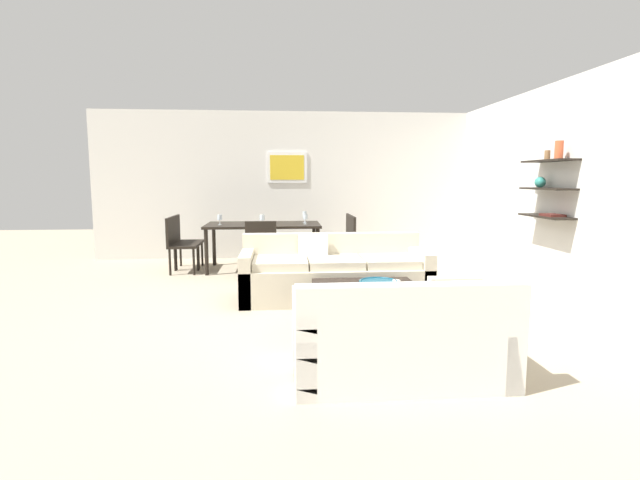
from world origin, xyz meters
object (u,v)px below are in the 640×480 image
Objects in this scene: dining_chair_left_near at (178,241)px; dining_chair_right_near at (346,240)px; coffee_table at (368,307)px; decorative_bowl at (378,284)px; wine_glass_right_far at (305,215)px; dining_chair_left_far at (183,238)px; dining_table at (263,228)px; wine_glass_foot at (262,218)px; loveseat_white at (399,338)px; candle_jar at (396,284)px; dining_chair_right_far at (342,236)px; wine_glass_right_near at (305,217)px; dining_chair_foot at (261,246)px; wine_glass_left_near at (220,218)px; sofa_beige at (334,275)px.

dining_chair_left_near is 1.00× the size of dining_chair_right_near.
coffee_table is 2.75× the size of decorative_bowl.
coffee_table is at bearing -81.65° from wine_glass_right_far.
dining_chair_left_far is 2.04m from wine_glass_right_far.
wine_glass_foot is (-0.00, -0.43, 0.20)m from dining_table.
loveseat_white reaches higher than candle_jar.
dining_chair_right_far is 0.44m from dining_chair_right_near.
dining_chair_right_far is 5.51× the size of wine_glass_right_near.
dining_chair_right_far is 1.73m from dining_chair_foot.
wine_glass_right_far is at bearing 90.00° from wine_glass_right_near.
dining_chair_left_far is 0.81m from wine_glass_left_near.
sofa_beige is 2.23m from wine_glass_right_far.
wine_glass_right_far is (-0.48, 3.25, 0.69)m from coffee_table.
sofa_beige is 11.93× the size of wine_glass_right_far.
sofa_beige is 1.21m from decorative_bowl.
decorative_bowl is 4.49× the size of candle_jar.
candle_jar is 2.69m from dining_chair_foot.
decorative_bowl is 3.42m from dining_table.
dining_chair_left_far is at bearing 139.90° from dining_chair_foot.
dining_chair_right_far is at bearing 27.88° from wine_glass_right_near.
wine_glass_right_near is (-0.25, 1.90, 0.57)m from sofa_beige.
wine_glass_foot is at bearing 117.66° from candle_jar.
dining_chair_left_far is (0.00, 0.44, 0.00)m from dining_chair_left_near.
dining_chair_foot is at bearing -40.10° from dining_chair_left_far.
wine_glass_foot is 0.94× the size of wine_glass_right_far.
dining_chair_foot is at bearing -90.00° from wine_glass_foot.
wine_glass_right_near reaches higher than dining_chair_right_near.
wine_glass_right_near is at bearing 103.92° from candle_jar.
candle_jar is at bearing -46.88° from dining_chair_left_near.
dining_chair_left_far is at bearing 170.58° from dining_table.
dining_chair_foot is (-1.43, 2.27, 0.08)m from candle_jar.
dining_chair_left_far is (-2.48, 3.35, 0.31)m from coffee_table.
sofa_beige reaches higher than candle_jar.
candle_jar is at bearing -88.13° from dining_chair_right_far.
dining_chair_right_near is (0.00, -0.44, 0.00)m from dining_chair_right_far.
wine_glass_right_near reaches higher than dining_table.
dining_chair_right_far is 2.68m from dining_chair_left_near.
dining_table is 2.08× the size of dining_chair_left_near.
wine_glass_right_far reaches higher than dining_chair_left_far.
wine_glass_left_near is (-1.84, 3.01, 0.67)m from coffee_table.
wine_glass_left_near is (-2.00, -0.34, 0.36)m from dining_chair_right_far.
dining_chair_foot is at bearing -139.90° from dining_chair_right_far.
coffee_table is at bearing 152.41° from decorative_bowl.
dining_chair_right_near is 0.74m from wine_glass_right_near.
sofa_beige is 3.18m from dining_chair_left_far.
wine_glass_right_far is at bearing 10.07° from dining_table.
decorative_bowl is 0.44× the size of dining_chair_right_near.
dining_chair_left_far reaches higher than loveseat_white.
sofa_beige is 2.58× the size of dining_chair_right_far.
coffee_table is 1.22× the size of dining_chair_left_far.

